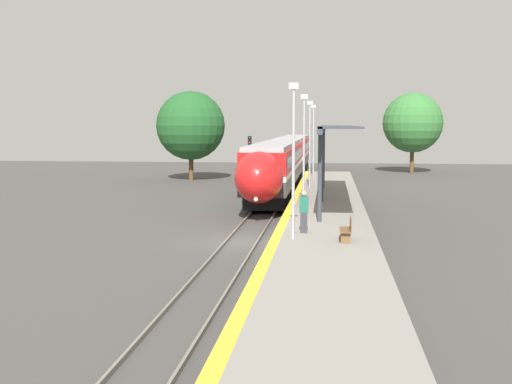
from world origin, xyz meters
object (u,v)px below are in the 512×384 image
object	(u,v)px
lamppost_mid	(304,144)
lamppost_farthest	(313,136)
train	(285,158)
railway_signal	(250,158)
lamppost_near	(293,152)
lamppost_far	(310,139)
platform_bench	(348,229)
person_waiting	(304,211)

from	to	relation	value
lamppost_mid	lamppost_farthest	xyz separation A→B (m)	(0.00, 19.93, 0.00)
train	railway_signal	size ratio (longest dim) A/B	10.54
train	lamppost_mid	size ratio (longest dim) A/B	7.74
railway_signal	lamppost_near	size ratio (longest dim) A/B	0.73
lamppost_farthest	lamppost_near	bearing A→B (deg)	-90.00
lamppost_mid	lamppost_far	distance (m)	9.97
platform_bench	person_waiting	bearing A→B (deg)	136.84
person_waiting	lamppost_farthest	distance (m)	28.51
railway_signal	person_waiting	bearing A→B (deg)	-77.57
person_waiting	lamppost_far	size ratio (longest dim) A/B	0.29
train	lamppost_farthest	bearing A→B (deg)	-43.52
lamppost_far	lamppost_farthest	xyz separation A→B (m)	(0.00, 9.97, 0.00)
lamppost_near	lamppost_far	size ratio (longest dim) A/B	1.00
person_waiting	lamppost_mid	distance (m)	8.83
lamppost_mid	lamppost_farthest	distance (m)	19.93
person_waiting	lamppost_far	world-z (taller)	lamppost_far
person_waiting	lamppost_farthest	world-z (taller)	lamppost_farthest
person_waiting	lamppost_farthest	size ratio (longest dim) A/B	0.29
lamppost_mid	railway_signal	bearing A→B (deg)	107.71
train	lamppost_farthest	xyz separation A→B (m)	(2.53, -2.41, 2.02)
platform_bench	railway_signal	size ratio (longest dim) A/B	0.33
lamppost_near	lamppost_mid	bearing A→B (deg)	90.00
railway_signal	lamppost_near	world-z (taller)	lamppost_near
railway_signal	lamppost_farthest	xyz separation A→B (m)	(4.85, 4.74, 1.63)
train	lamppost_near	world-z (taller)	lamppost_near
lamppost_farthest	lamppost_far	bearing A→B (deg)	-90.00
lamppost_near	person_waiting	bearing A→B (deg)	76.51
train	person_waiting	size ratio (longest dim) A/B	26.59
train	person_waiting	bearing A→B (deg)	-84.63
person_waiting	train	bearing A→B (deg)	95.37
platform_bench	lamppost_near	world-z (taller)	lamppost_near
lamppost_far	person_waiting	bearing A→B (deg)	-88.88
lamppost_near	railway_signal	bearing A→B (deg)	100.91
railway_signal	lamppost_far	bearing A→B (deg)	-47.14
lamppost_mid	lamppost_near	bearing A→B (deg)	-90.00
person_waiting	lamppost_mid	xyz separation A→B (m)	(-0.36, 8.46, 2.50)
train	lamppost_far	xyz separation A→B (m)	(2.53, -12.37, 2.02)
platform_bench	lamppost_near	size ratio (longest dim) A/B	0.24
platform_bench	lamppost_far	xyz separation A→B (m)	(-2.11, 20.07, 2.95)
platform_bench	person_waiting	distance (m)	2.44
lamppost_near	lamppost_mid	world-z (taller)	same
train	lamppost_mid	distance (m)	22.57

